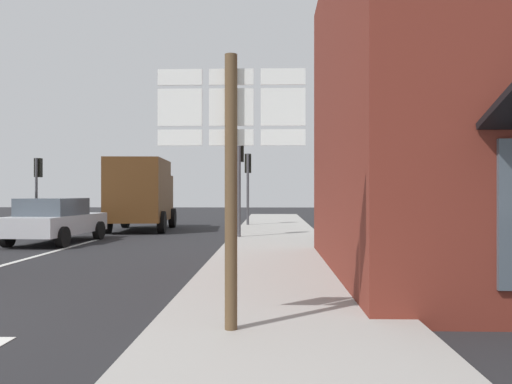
% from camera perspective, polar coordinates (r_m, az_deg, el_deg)
% --- Properties ---
extents(ground_plane, '(80.00, 80.00, 0.00)m').
position_cam_1_polar(ground_plane, '(16.87, -19.54, -5.69)').
color(ground_plane, '#232326').
extents(sidewalk_right, '(3.17, 44.00, 0.14)m').
position_cam_1_polar(sidewalk_right, '(13.74, 2.47, -6.69)').
color(sidewalk_right, '#9E9B96').
rests_on(sidewalk_right, ground).
extents(lane_centre_stripe, '(0.16, 12.00, 0.01)m').
position_cam_1_polar(lane_centre_stripe, '(13.25, -25.88, -7.22)').
color(lane_centre_stripe, silver).
rests_on(lane_centre_stripe, ground).
extents(sedan_far, '(2.18, 4.31, 1.47)m').
position_cam_1_polar(sedan_far, '(17.89, -21.46, -2.92)').
color(sedan_far, '#B7BABF').
rests_on(sedan_far, ground).
extents(delivery_truck, '(2.76, 5.13, 3.05)m').
position_cam_1_polar(delivery_truck, '(22.63, -12.68, -0.06)').
color(delivery_truck, '#4C2D14').
rests_on(delivery_truck, ground).
extents(route_sign_post, '(1.66, 0.14, 3.20)m').
position_cam_1_polar(route_sign_post, '(5.71, -2.79, 3.37)').
color(route_sign_post, brown).
rests_on(route_sign_post, ground).
extents(traffic_light_far_right, '(0.30, 0.49, 3.48)m').
position_cam_1_polar(traffic_light_far_right, '(24.12, -0.91, 2.14)').
color(traffic_light_far_right, '#47474C').
rests_on(traffic_light_far_right, ground).
extents(traffic_light_near_right, '(0.30, 0.49, 3.62)m').
position_cam_1_polar(traffic_light_near_right, '(17.66, -1.88, 3.27)').
color(traffic_light_near_right, '#47474C').
rests_on(traffic_light_near_right, ground).
extents(traffic_light_far_left, '(0.30, 0.49, 3.28)m').
position_cam_1_polar(traffic_light_far_left, '(26.31, -23.17, 1.64)').
color(traffic_light_far_left, '#47474C').
rests_on(traffic_light_far_left, ground).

